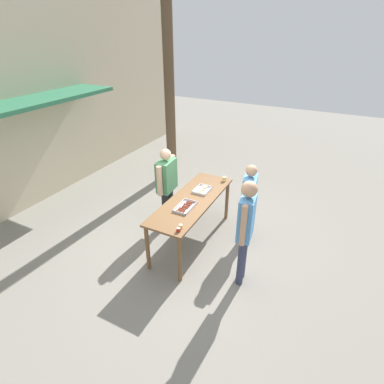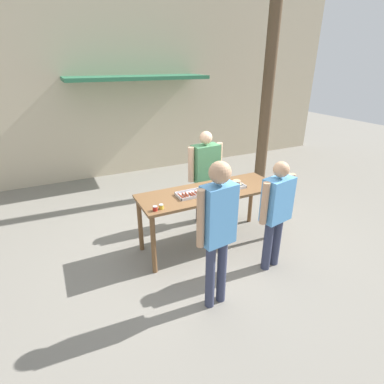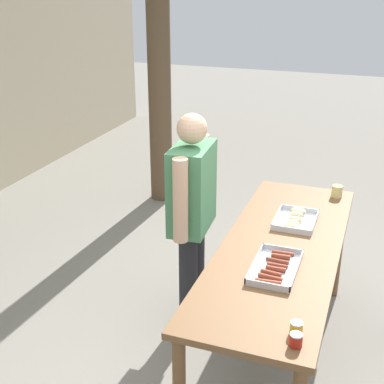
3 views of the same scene
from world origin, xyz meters
name	(u,v)px [view 3 (image 3 of 3)]	position (x,y,z in m)	size (l,w,h in m)	color
ground_plane	(273,362)	(0.00, 0.00, 0.00)	(24.00, 24.00, 0.00)	gray
serving_table	(280,262)	(0.00, 0.00, 0.82)	(2.20, 0.75, 0.94)	brown
food_tray_sausages	(275,268)	(-0.32, -0.03, 0.96)	(0.46, 0.26, 0.04)	silver
food_tray_buns	(295,219)	(0.39, -0.03, 0.96)	(0.37, 0.28, 0.05)	silver
condiment_jar_mustard	(296,340)	(-0.97, -0.26, 0.97)	(0.06, 0.06, 0.07)	#B22319
condiment_jar_ketchup	(296,328)	(-0.88, -0.25, 0.97)	(0.06, 0.06, 0.07)	gold
beer_cup	(337,191)	(0.96, -0.25, 0.99)	(0.08, 0.08, 0.09)	#DBC67A
person_server_behind_table	(192,205)	(0.32, 0.73, 0.99)	(0.68, 0.29, 1.68)	#232328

